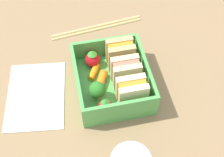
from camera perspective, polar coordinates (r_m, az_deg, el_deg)
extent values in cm
cube|color=#8E714D|center=(60.38, 0.00, -2.08)|extent=(120.00, 120.00, 2.00)
cube|color=#51AB51|center=(59.06, 0.00, -1.21)|extent=(15.25, 13.24, 1.20)
cube|color=#51AB51|center=(57.92, 6.13, 1.45)|extent=(15.25, 0.60, 4.40)
cube|color=#51AB51|center=(56.37, -6.30, -0.64)|extent=(15.25, 0.60, 4.40)
cube|color=#51AB51|center=(61.37, -1.42, 5.79)|extent=(0.60, 12.04, 4.40)
cube|color=#51AB51|center=(52.84, 1.65, -5.82)|extent=(0.60, 12.04, 4.40)
cube|color=tan|center=(60.18, 1.30, 5.34)|extent=(1.13, 5.15, 5.55)
cube|color=orange|center=(59.45, 1.54, 4.55)|extent=(1.13, 4.73, 5.11)
cube|color=tan|center=(58.75, 1.79, 3.74)|extent=(1.13, 5.15, 5.55)
cube|color=beige|center=(57.38, 2.28, 2.07)|extent=(1.13, 5.15, 5.55)
cube|color=#D87259|center=(56.71, 2.55, 1.20)|extent=(1.13, 4.73, 5.11)
cube|color=beige|center=(56.06, 2.81, 0.30)|extent=(1.13, 5.15, 5.55)
cube|color=beige|center=(54.81, 3.36, -1.53)|extent=(1.13, 5.15, 5.55)
cube|color=orange|center=(54.21, 3.64, -2.48)|extent=(1.13, 4.73, 5.11)
cube|color=beige|center=(53.62, 3.94, -3.46)|extent=(1.13, 5.15, 5.55)
sphere|color=red|center=(60.32, -3.57, 3.49)|extent=(2.95, 2.95, 2.95)
cone|color=#3B8F30|center=(58.97, -3.65, 4.59)|extent=(1.77, 1.77, 0.60)
cylinder|color=orange|center=(59.52, -3.32, 1.25)|extent=(3.73, 2.85, 1.23)
cylinder|color=orange|center=(57.88, -2.19, -0.57)|extent=(5.27, 3.63, 1.56)
cylinder|color=#90C472|center=(56.23, -2.63, -3.11)|extent=(1.13, 1.13, 1.44)
sphere|color=#2C7526|center=(54.75, -2.69, -2.09)|extent=(3.04, 3.04, 3.04)
sphere|color=red|center=(54.16, -1.22, -5.24)|extent=(2.67, 2.67, 2.67)
cone|color=#378432|center=(52.77, -1.25, -4.32)|extent=(1.60, 1.60, 0.60)
cylinder|color=tan|center=(70.00, -3.00, 9.65)|extent=(2.96, 20.33, 0.70)
cylinder|color=tan|center=(69.35, -2.78, 9.15)|extent=(2.96, 20.33, 0.70)
cube|color=white|center=(59.99, -13.75, -2.95)|extent=(16.22, 12.44, 0.40)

